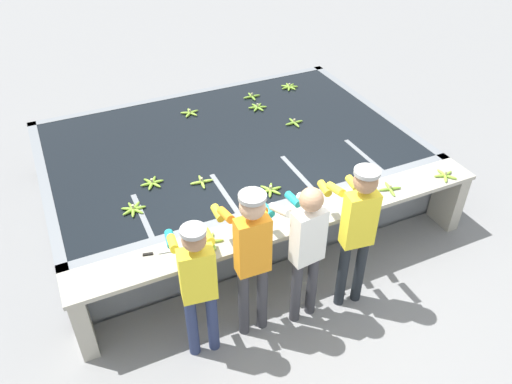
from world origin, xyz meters
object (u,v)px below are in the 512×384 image
(worker_1, at_px, (251,251))
(banana_bunch_floating_0, at_px, (294,123))
(banana_bunch_ledge_1, at_px, (445,175))
(banana_bunch_floating_5, at_px, (270,190))
(banana_bunch_floating_4, at_px, (258,107))
(banana_bunch_floating_1, at_px, (133,209))
(banana_bunch_ledge_0, at_px, (390,189))
(banana_bunch_floating_7, at_px, (202,182))
(banana_bunch_ledge_2, at_px, (210,242))
(banana_bunch_floating_6, at_px, (190,113))
(banana_bunch_floating_3, at_px, (252,96))
(banana_bunch_floating_8, at_px, (289,87))
(worker_2, at_px, (306,243))
(worker_3, at_px, (357,225))
(worker_0, at_px, (198,280))
(knife_0, at_px, (155,253))
(banana_bunch_floating_2, at_px, (152,183))

(worker_1, distance_m, banana_bunch_floating_0, 2.89)
(worker_1, height_order, banana_bunch_ledge_1, worker_1)
(banana_bunch_floating_5, bearing_deg, banana_bunch_floating_4, 69.12)
(banana_bunch_floating_1, height_order, banana_bunch_ledge_0, banana_bunch_ledge_0)
(banana_bunch_floating_7, distance_m, banana_bunch_ledge_2, 1.05)
(worker_1, relative_size, banana_bunch_floating_5, 6.25)
(banana_bunch_floating_1, relative_size, banana_bunch_floating_6, 1.02)
(banana_bunch_floating_6, distance_m, banana_bunch_ledge_2, 2.80)
(banana_bunch_floating_3, relative_size, banana_bunch_floating_8, 1.01)
(worker_1, xyz_separation_m, banana_bunch_ledge_0, (1.97, 0.47, -0.21))
(banana_bunch_floating_6, bearing_deg, worker_1, -98.46)
(worker_2, distance_m, banana_bunch_floating_6, 3.28)
(banana_bunch_floating_4, bearing_deg, banana_bunch_floating_5, -110.88)
(banana_bunch_floating_0, distance_m, banana_bunch_floating_6, 1.53)
(worker_3, bearing_deg, worker_0, 177.64)
(worker_1, height_order, worker_3, worker_1)
(worker_0, relative_size, worker_2, 0.95)
(banana_bunch_floating_0, distance_m, banana_bunch_floating_7, 1.85)
(worker_1, height_order, banana_bunch_floating_8, worker_1)
(worker_0, height_order, banana_bunch_ledge_1, worker_0)
(worker_1, bearing_deg, banana_bunch_ledge_0, 13.33)
(knife_0, bearing_deg, banana_bunch_ledge_1, -2.85)
(banana_bunch_ledge_1, bearing_deg, worker_2, -167.96)
(banana_bunch_floating_3, height_order, knife_0, banana_bunch_floating_3)
(banana_bunch_floating_1, bearing_deg, banana_bunch_ledge_0, -17.63)
(banana_bunch_floating_1, distance_m, banana_bunch_ledge_0, 2.91)
(banana_bunch_floating_0, relative_size, banana_bunch_floating_8, 1.00)
(banana_bunch_floating_2, bearing_deg, banana_bunch_floating_0, 14.60)
(worker_0, xyz_separation_m, worker_1, (0.55, 0.03, 0.11))
(banana_bunch_floating_0, distance_m, banana_bunch_floating_3, 1.02)
(knife_0, bearing_deg, banana_bunch_ledge_0, -2.41)
(worker_3, bearing_deg, knife_0, 160.23)
(banana_bunch_floating_4, distance_m, banana_bunch_floating_8, 0.87)
(worker_3, xyz_separation_m, banana_bunch_floating_8, (1.10, 3.47, -0.21))
(worker_0, bearing_deg, banana_bunch_floating_4, 56.30)
(banana_bunch_ledge_0, bearing_deg, worker_3, -146.95)
(worker_1, xyz_separation_m, worker_2, (0.55, -0.06, -0.07))
(worker_3, xyz_separation_m, banana_bunch_floating_0, (0.61, 2.41, -0.21))
(worker_1, distance_m, knife_0, 1.00)
(banana_bunch_floating_7, bearing_deg, banana_bunch_ledge_0, -28.67)
(banana_bunch_floating_2, bearing_deg, banana_bunch_ledge_0, -27.42)
(banana_bunch_floating_1, xyz_separation_m, banana_bunch_ledge_0, (2.78, -0.88, 0.00))
(banana_bunch_floating_0, height_order, banana_bunch_ledge_0, banana_bunch_ledge_0)
(worker_0, bearing_deg, banana_bunch_floating_1, 100.81)
(worker_1, height_order, banana_bunch_floating_3, worker_1)
(banana_bunch_floating_2, bearing_deg, banana_bunch_floating_8, 31.34)
(worker_0, distance_m, banana_bunch_ledge_0, 2.56)
(worker_3, height_order, banana_bunch_floating_8, worker_3)
(banana_bunch_floating_2, bearing_deg, worker_0, -91.81)
(banana_bunch_ledge_1, xyz_separation_m, knife_0, (-3.51, 0.18, -0.01))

